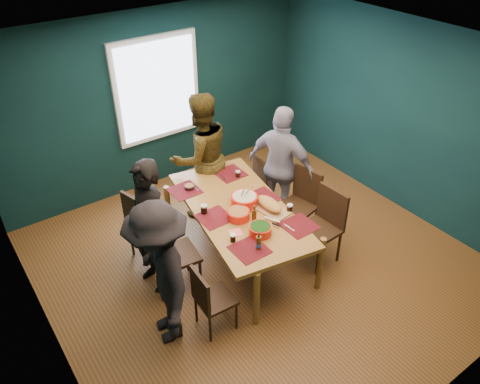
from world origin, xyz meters
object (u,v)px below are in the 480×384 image
Objects in this scene: chair_right_near at (325,221)px; person_far_left at (150,228)px; chair_right_far at (255,183)px; cutting_board at (270,205)px; chair_right_mid at (302,199)px; person_back at (201,157)px; chair_left_near at (209,297)px; person_right at (281,167)px; chair_left_far at (144,221)px; person_near_left at (161,275)px; bowl_herbs at (260,229)px; bowl_salad at (238,214)px; bowl_dumpling at (244,200)px; chair_left_mid at (169,251)px; dining_table at (239,212)px.

chair_right_near is 2.15m from person_far_left.
cutting_board reaches higher than chair_right_far.
chair_right_mid is at bearing 74.44° from person_far_left.
person_back is (-0.72, 1.73, 0.34)m from chair_right_near.
person_right reaches higher than chair_left_near.
person_right reaches higher than chair_left_far.
chair_right_near is 0.59× the size of person_near_left.
chair_left_far reaches higher than chair_right_near.
chair_left_far is 1.54m from bowl_herbs.
chair_right_near reaches higher than chair_right_mid.
chair_right_near is at bearing -22.72° from bowl_salad.
bowl_dumpling is at bearing 71.96° from bowl_herbs.
bowl_salad is (-0.91, -0.87, 0.37)m from chair_right_far.
bowl_herbs is (-0.99, 0.05, 0.29)m from chair_right_near.
person_near_left is at bearing -159.80° from bowl_dumpling.
person_back reaches higher than bowl_salad.
cutting_board is (1.24, -0.28, 0.29)m from chair_left_mid.
person_back is (-0.83, 1.19, 0.36)m from chair_right_mid.
chair_right_near is 1.03m from bowl_herbs.
chair_right_far is 0.89× the size of chair_right_mid.
bowl_dumpling is at bearing -127.87° from chair_right_far.
dining_table is 8.83× the size of bowl_herbs.
chair_right_near reaches higher than bowl_salad.
person_near_left is 1.23m from bowl_herbs.
person_far_left is 1.54m from person_back.
chair_left_far is 2.09m from chair_right_mid.
dining_table is at bearing 5.75° from chair_left_mid.
chair_right_near is 2.24m from person_near_left.
cutting_board is (0.28, -0.25, 0.14)m from dining_table.
cutting_board is (-0.62, 0.35, 0.29)m from chair_right_near.
chair_left_near is (-0.92, -0.74, -0.25)m from dining_table.
person_right reaches higher than bowl_salad.
person_far_left is at bearing -120.73° from chair_left_far.
person_right is (0.98, 0.37, 0.13)m from dining_table.
chair_left_far is at bearing 153.47° from dining_table.
chair_left_mid is at bearing 146.73° from bowl_herbs.
chair_left_far is 1.45m from chair_left_near.
dining_table is at bearing 123.12° from person_near_left.
person_back is at bearing 109.41° from chair_right_near.
bowl_dumpling reaches higher than bowl_herbs.
person_far_left is at bearing 151.33° from cutting_board.
person_far_left is (-0.13, -0.47, 0.26)m from chair_left_far.
person_back is (1.24, 0.90, 0.08)m from person_far_left.
person_far_left is 1.00× the size of person_near_left.
cutting_board is at bearing -176.74° from chair_right_mid.
person_near_left reaches higher than cutting_board.
person_right reaches higher than chair_right_mid.
chair_right_mid is 0.97× the size of chair_right_near.
person_far_left reaches higher than chair_right_mid.
bowl_salad is 1.02× the size of bowl_herbs.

